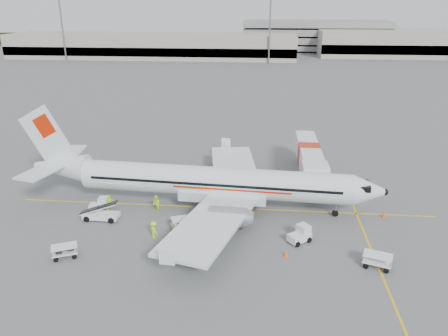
% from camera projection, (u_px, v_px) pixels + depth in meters
% --- Properties ---
extents(ground, '(360.00, 360.00, 0.00)m').
position_uv_depth(ground, '(222.00, 208.00, 46.53)').
color(ground, '#56595B').
extents(stripe_lead, '(44.00, 0.20, 0.01)m').
position_uv_depth(stripe_lead, '(222.00, 208.00, 46.53)').
color(stripe_lead, yellow).
rests_on(stripe_lead, ground).
extents(stripe_cross, '(0.20, 20.00, 0.01)m').
position_uv_depth(stripe_cross, '(373.00, 255.00, 37.86)').
color(stripe_cross, yellow).
rests_on(stripe_cross, ground).
extents(terminal_west, '(110.00, 22.00, 9.00)m').
position_uv_depth(terminal_west, '(153.00, 46.00, 169.33)').
color(terminal_west, gray).
rests_on(terminal_west, ground).
extents(terminal_east, '(90.00, 26.00, 10.00)m').
position_uv_depth(terminal_east, '(433.00, 43.00, 173.41)').
color(terminal_east, gray).
rests_on(terminal_east, ground).
extents(parking_garage, '(62.00, 24.00, 14.00)m').
position_uv_depth(parking_garage, '(315.00, 35.00, 190.61)').
color(parking_garage, slate).
rests_on(parking_garage, ground).
extents(treeline, '(300.00, 3.00, 6.00)m').
position_uv_depth(treeline, '(258.00, 41.00, 208.19)').
color(treeline, black).
rests_on(treeline, ground).
extents(mast_west, '(3.20, 1.20, 22.00)m').
position_uv_depth(mast_west, '(63.00, 30.00, 158.50)').
color(mast_west, slate).
rests_on(mast_west, ground).
extents(mast_center, '(3.20, 1.20, 22.00)m').
position_uv_depth(mast_center, '(270.00, 31.00, 151.89)').
color(mast_center, slate).
rests_on(mast_center, ground).
extents(aircraft, '(39.04, 31.54, 10.26)m').
position_uv_depth(aircraft, '(214.00, 163.00, 44.79)').
color(aircraft, white).
rests_on(aircraft, ground).
extents(jet_bridge, '(3.35, 16.95, 4.44)m').
position_uv_depth(jet_bridge, '(308.00, 162.00, 53.32)').
color(jet_bridge, silver).
rests_on(jet_bridge, ground).
extents(belt_loader, '(4.71, 1.87, 2.53)m').
position_uv_depth(belt_loader, '(101.00, 208.00, 43.62)').
color(belt_loader, silver).
rests_on(belt_loader, ground).
extents(tug_fore, '(2.37, 2.22, 1.60)m').
position_uv_depth(tug_fore, '(299.00, 234.00, 39.67)').
color(tug_fore, silver).
rests_on(tug_fore, ground).
extents(tug_mid, '(2.14, 1.24, 1.64)m').
position_uv_depth(tug_mid, '(225.00, 217.00, 42.79)').
color(tug_mid, silver).
rests_on(tug_mid, ground).
extents(tug_aft, '(2.11, 1.29, 1.57)m').
position_uv_depth(tug_aft, '(99.00, 204.00, 45.51)').
color(tug_aft, silver).
rests_on(tug_aft, ground).
extents(cart_loaded_a, '(2.71, 2.21, 1.23)m').
position_uv_depth(cart_loaded_a, '(184.00, 224.00, 41.93)').
color(cart_loaded_a, silver).
rests_on(cart_loaded_a, ground).
extents(cart_loaded_b, '(2.46, 2.03, 1.11)m').
position_uv_depth(cart_loaded_b, '(65.00, 252.00, 37.37)').
color(cart_loaded_b, silver).
rests_on(cart_loaded_b, ground).
extents(cart_empty_a, '(2.77, 1.95, 1.32)m').
position_uv_depth(cart_empty_a, '(206.00, 226.00, 41.35)').
color(cart_empty_a, silver).
rests_on(cart_empty_a, ground).
extents(cart_empty_b, '(2.61, 2.03, 1.19)m').
position_uv_depth(cart_empty_b, '(377.00, 261.00, 35.95)').
color(cart_empty_b, silver).
rests_on(cart_empty_b, ground).
extents(cone_nose, '(0.40, 0.40, 0.66)m').
position_uv_depth(cone_nose, '(384.00, 214.00, 44.43)').
color(cone_nose, '#FF5012').
rests_on(cone_nose, ground).
extents(cone_port, '(0.32, 0.32, 0.53)m').
position_uv_depth(cone_port, '(200.00, 168.00, 57.03)').
color(cone_port, '#FF5012').
rests_on(cone_port, ground).
extents(cone_stbd, '(0.41, 0.41, 0.67)m').
position_uv_depth(cone_stbd, '(286.00, 253.00, 37.55)').
color(cone_stbd, '#FF5012').
rests_on(cone_stbd, ground).
extents(crew_a, '(0.73, 0.67, 1.68)m').
position_uv_depth(crew_a, '(177.00, 232.00, 39.94)').
color(crew_a, '#AAE31A').
rests_on(crew_a, ground).
extents(crew_b, '(1.06, 1.10, 1.79)m').
position_uv_depth(crew_b, '(156.00, 204.00, 45.41)').
color(crew_b, '#AAE31A').
rests_on(crew_b, ground).
extents(crew_c, '(1.20, 1.20, 1.67)m').
position_uv_depth(crew_c, '(154.00, 230.00, 40.35)').
color(crew_c, '#AAE31A').
rests_on(crew_c, ground).
extents(crew_d, '(1.10, 1.01, 1.80)m').
position_uv_depth(crew_d, '(110.00, 203.00, 45.53)').
color(crew_d, '#AAE31A').
rests_on(crew_d, ground).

